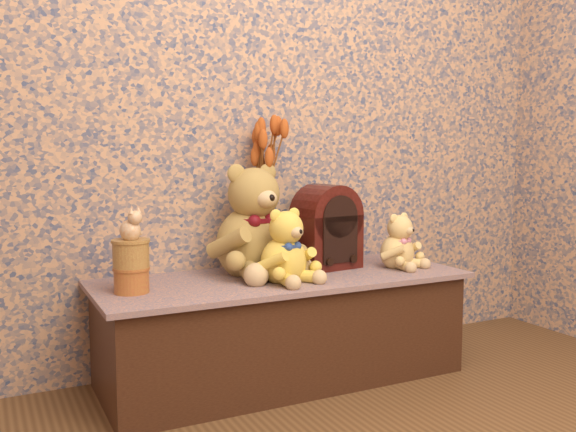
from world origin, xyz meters
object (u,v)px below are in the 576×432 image
object	(u,v)px
cathedral_radio	(326,226)
ceramic_vase	(266,246)
biscuit_tin_lower	(132,280)
cat_figurine	(130,223)
teddy_medium	(284,242)
teddy_small	(397,238)
teddy_large	(251,215)

from	to	relation	value
cathedral_radio	ceramic_vase	world-z (taller)	cathedral_radio
ceramic_vase	biscuit_tin_lower	distance (m)	0.62
cathedral_radio	cat_figurine	size ratio (longest dim) A/B	2.99
teddy_medium	teddy_small	size ratio (longest dim) A/B	1.20
cathedral_radio	teddy_large	bearing A→B (deg)	169.55
teddy_large	teddy_small	xyz separation A→B (m)	(0.60, -0.15, -0.11)
biscuit_tin_lower	cat_figurine	distance (m)	0.20
ceramic_vase	cathedral_radio	bearing A→B (deg)	-17.13
teddy_large	cat_figurine	distance (m)	0.51
cathedral_radio	biscuit_tin_lower	size ratio (longest dim) A/B	2.93
cat_figurine	cathedral_radio	bearing A→B (deg)	-16.67
teddy_large	cathedral_radio	bearing A→B (deg)	-13.69
teddy_medium	ceramic_vase	distance (m)	0.25
ceramic_vase	cat_figurine	distance (m)	0.63
teddy_small	ceramic_vase	size ratio (longest dim) A/B	1.27
cat_figurine	teddy_small	bearing A→B (deg)	-25.09
teddy_small	biscuit_tin_lower	bearing A→B (deg)	157.71
teddy_large	cat_figurine	bearing A→B (deg)	-176.57
ceramic_vase	biscuit_tin_lower	xyz separation A→B (m)	(-0.59, -0.18, -0.05)
teddy_small	cat_figurine	world-z (taller)	cat_figurine
teddy_medium	biscuit_tin_lower	world-z (taller)	teddy_medium
teddy_medium	cat_figurine	world-z (taller)	cat_figurine
cathedral_radio	cat_figurine	distance (m)	0.84
teddy_medium	teddy_small	world-z (taller)	teddy_medium
teddy_small	biscuit_tin_lower	distance (m)	1.10
teddy_small	cathedral_radio	bearing A→B (deg)	133.38
teddy_medium	biscuit_tin_lower	xyz separation A→B (m)	(-0.55, 0.07, -0.10)
teddy_large	cat_figurine	xyz separation A→B (m)	(-0.50, -0.12, 0.01)
teddy_small	biscuit_tin_lower	xyz separation A→B (m)	(-1.10, 0.02, -0.08)
teddy_large	cathedral_radio	world-z (taller)	teddy_large
cat_figurine	teddy_large	bearing A→B (deg)	-9.97
teddy_large	ceramic_vase	size ratio (longest dim) A/B	2.42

